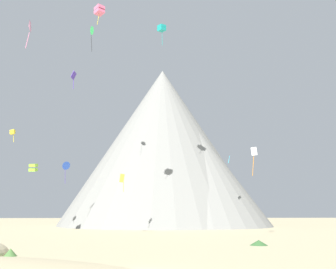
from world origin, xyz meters
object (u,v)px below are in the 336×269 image
at_px(kite_rainbow_high, 99,10).
at_px(kite_white_low, 254,155).
at_px(kite_blue_low, 66,166).
at_px(kite_teal_high, 162,28).
at_px(bush_mid_center, 10,252).
at_px(kite_lime_low, 33,168).
at_px(rock_massif, 169,152).
at_px(kite_indigo_mid, 74,76).
at_px(kite_gold_low, 122,179).
at_px(kite_yellow_mid, 13,132).
at_px(kite_pink_high, 29,26).
at_px(kite_cyan_mid, 229,160).
at_px(kite_green_high, 92,31).
at_px(bush_near_left, 259,243).

height_order(kite_rainbow_high, kite_white_low, kite_rainbow_high).
bearing_deg(kite_blue_low, kite_teal_high, 118.34).
height_order(bush_mid_center, kite_lime_low, kite_lime_low).
xyz_separation_m(rock_massif, kite_indigo_mid, (-18.02, -53.01, 4.01)).
height_order(kite_lime_low, kite_teal_high, kite_teal_high).
xyz_separation_m(kite_blue_low, kite_gold_low, (12.89, -15.19, -3.98)).
relative_size(kite_indigo_mid, kite_yellow_mid, 1.13).
height_order(kite_pink_high, kite_teal_high, kite_teal_high).
bearing_deg(rock_massif, kite_cyan_mid, -66.48).
height_order(rock_massif, kite_pink_high, rock_massif).
bearing_deg(kite_blue_low, kite_cyan_mid, 143.87).
bearing_deg(kite_green_high, kite_rainbow_high, 163.88).
distance_m(rock_massif, kite_pink_high, 67.01).
distance_m(kite_blue_low, kite_green_high, 28.74).
bearing_deg(bush_mid_center, kite_blue_low, 95.74).
bearing_deg(kite_rainbow_high, bush_near_left, 101.10).
distance_m(bush_near_left, kite_pink_high, 40.37).
distance_m(bush_near_left, rock_massif, 68.33).
relative_size(kite_rainbow_high, kite_cyan_mid, 2.18).
height_order(kite_rainbow_high, kite_teal_high, kite_teal_high).
bearing_deg(rock_massif, kite_gold_low, -104.33).
height_order(kite_white_low, kite_green_high, kite_green_high).
xyz_separation_m(kite_indigo_mid, kite_lime_low, (-10.63, 19.40, -12.28)).
height_order(rock_massif, kite_gold_low, rock_massif).
xyz_separation_m(kite_rainbow_high, kite_indigo_mid, (-3.10, -4.28, -13.46)).
bearing_deg(kite_gold_low, kite_indigo_mid, 113.00).
distance_m(kite_cyan_mid, kite_teal_high, 31.60).
height_order(kite_yellow_mid, kite_lime_low, kite_yellow_mid).
bearing_deg(kite_rainbow_high, bush_mid_center, 39.22).
relative_size(kite_lime_low, kite_green_high, 0.30).
height_order(bush_near_left, kite_teal_high, kite_teal_high).
bearing_deg(kite_rainbow_high, rock_massif, -149.35).
xyz_separation_m(bush_mid_center, kite_blue_low, (-4.83, 48.08, 13.10)).
height_order(rock_massif, kite_blue_low, rock_massif).
bearing_deg(kite_lime_low, kite_indigo_mid, 128.80).
distance_m(kite_rainbow_high, kite_cyan_mid, 41.51).
relative_size(kite_cyan_mid, kite_yellow_mid, 0.63).
bearing_deg(kite_green_high, kite_teal_high, -119.43).
distance_m(rock_massif, kite_lime_low, 44.93).
distance_m(kite_indigo_mid, kite_yellow_mid, 23.55).
xyz_separation_m(rock_massif, kite_yellow_mid, (-32.55, -35.34, -1.55)).
bearing_deg(kite_indigo_mid, kite_white_low, -22.88).
distance_m(kite_lime_low, kite_teal_high, 38.09).
xyz_separation_m(kite_pink_high, kite_green_high, (4.50, 26.61, 11.91)).
relative_size(bush_near_left, rock_massif, 0.03).
bearing_deg(kite_white_low, bush_mid_center, -80.61).
bearing_deg(rock_massif, kite_yellow_mid, -132.65).
height_order(kite_rainbow_high, kite_green_high, kite_green_high).
distance_m(kite_blue_low, kite_yellow_mid, 13.43).
height_order(bush_mid_center, kite_cyan_mid, kite_cyan_mid).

